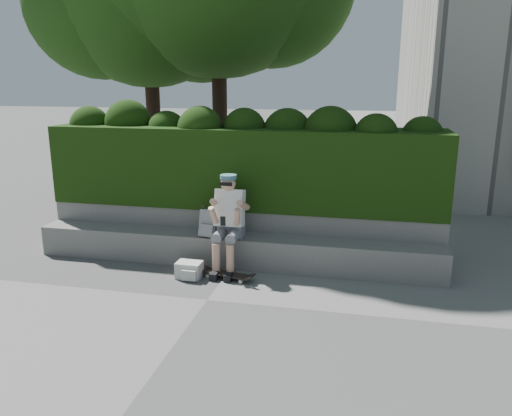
% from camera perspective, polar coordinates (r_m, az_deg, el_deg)
% --- Properties ---
extents(ground, '(80.00, 80.00, 0.00)m').
position_cam_1_polar(ground, '(6.32, -5.59, -10.41)').
color(ground, slate).
rests_on(ground, ground).
extents(bench_ledge, '(6.00, 0.45, 0.45)m').
position_cam_1_polar(bench_ledge, '(7.35, -2.64, -4.84)').
color(bench_ledge, gray).
rests_on(bench_ledge, ground).
extents(planter_wall, '(6.00, 0.50, 0.75)m').
position_cam_1_polar(planter_wall, '(7.74, -1.74, -2.65)').
color(planter_wall, gray).
rests_on(planter_wall, ground).
extents(hedge, '(6.00, 1.00, 1.20)m').
position_cam_1_polar(hedge, '(7.72, -1.39, 4.76)').
color(hedge, black).
rests_on(hedge, planter_wall).
extents(person, '(0.40, 0.76, 1.38)m').
position_cam_1_polar(person, '(7.02, -3.14, -1.25)').
color(person, gray).
rests_on(person, ground).
extents(skateboard, '(0.74, 0.33, 0.08)m').
position_cam_1_polar(skateboard, '(6.91, -3.40, -7.57)').
color(skateboard, black).
rests_on(skateboard, ground).
extents(backpack_plaid, '(0.29, 0.19, 0.39)m').
position_cam_1_polar(backpack_plaid, '(7.21, -5.35, -1.75)').
color(backpack_plaid, '#A5A6AA').
rests_on(backpack_plaid, bench_ledge).
extents(backpack_ground, '(0.35, 0.25, 0.22)m').
position_cam_1_polar(backpack_ground, '(6.98, -7.63, -7.00)').
color(backpack_ground, silver).
rests_on(backpack_ground, ground).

